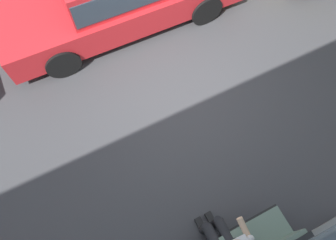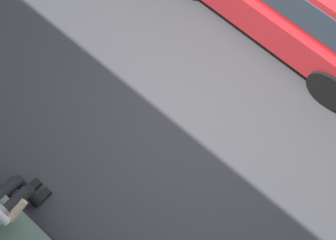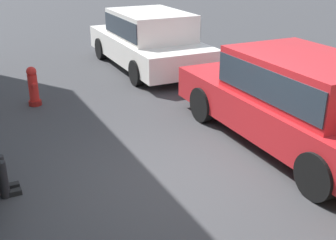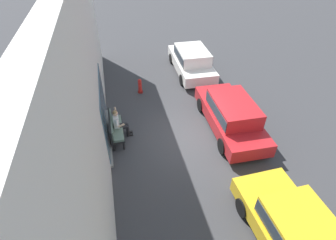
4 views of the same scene
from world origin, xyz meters
The scene contains 1 object.
ground_plane centered at (0.00, 0.00, 0.00)m, with size 60.00×60.00×0.00m, color #38383A.
Camera 2 is at (-1.78, 2.60, 6.19)m, focal length 55.00 mm.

